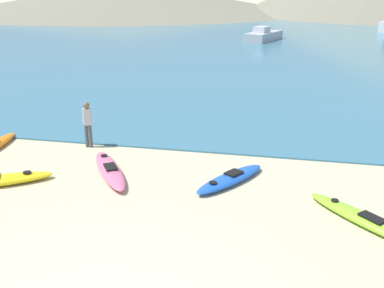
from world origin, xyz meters
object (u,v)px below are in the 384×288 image
moored_boat_0 (263,35)px  kayak_on_sand_2 (365,220)px  kayak_on_sand_4 (110,170)px  person_near_waterline (87,122)px  kayak_on_sand_1 (230,179)px

moored_boat_0 → kayak_on_sand_2: bearing=-82.9°
kayak_on_sand_4 → person_near_waterline: (-1.68, 2.20, 0.82)m
kayak_on_sand_1 → kayak_on_sand_2: kayak_on_sand_2 is taller
kayak_on_sand_4 → moored_boat_0: (2.58, 36.53, 0.43)m
kayak_on_sand_1 → moored_boat_0: moored_boat_0 is taller
person_near_waterline → kayak_on_sand_4: bearing=-52.7°
kayak_on_sand_1 → kayak_on_sand_2: 4.02m
person_near_waterline → moored_boat_0: size_ratio=0.27×
kayak_on_sand_1 → person_near_waterline: bearing=159.4°
kayak_on_sand_1 → moored_boat_0: (-1.20, 36.38, 0.45)m
kayak_on_sand_2 → person_near_waterline: size_ratio=1.71×
person_near_waterline → kayak_on_sand_2: bearing=-23.1°
kayak_on_sand_4 → moored_boat_0: bearing=86.0°
kayak_on_sand_4 → person_near_waterline: 2.89m
kayak_on_sand_2 → moored_boat_0: 38.49m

